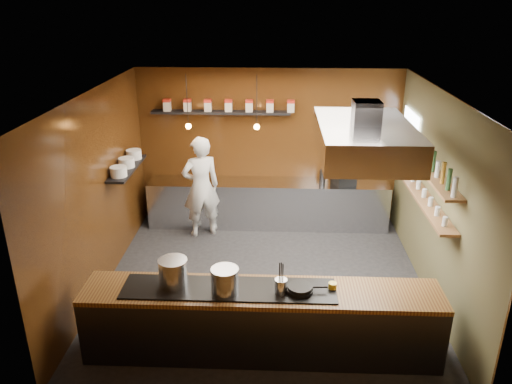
# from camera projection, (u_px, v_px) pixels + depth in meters

# --- Properties ---
(floor) EXTENTS (5.00, 5.00, 0.00)m
(floor) POSITION_uv_depth(u_px,v_px,m) (265.00, 284.00, 7.88)
(floor) COLOR black
(floor) RESTS_ON ground
(back_wall) EXTENTS (5.00, 0.00, 5.00)m
(back_wall) POSITION_uv_depth(u_px,v_px,m) (269.00, 147.00, 9.64)
(back_wall) COLOR black
(back_wall) RESTS_ON ground
(left_wall) EXTENTS (0.00, 5.00, 5.00)m
(left_wall) POSITION_uv_depth(u_px,v_px,m) (98.00, 193.00, 7.42)
(left_wall) COLOR black
(left_wall) RESTS_ON ground
(right_wall) EXTENTS (0.00, 5.00, 5.00)m
(right_wall) POSITION_uv_depth(u_px,v_px,m) (438.00, 199.00, 7.22)
(right_wall) COLOR brown
(right_wall) RESTS_ON ground
(ceiling) EXTENTS (5.00, 5.00, 0.00)m
(ceiling) POSITION_uv_depth(u_px,v_px,m) (266.00, 94.00, 6.76)
(ceiling) COLOR silver
(ceiling) RESTS_ON back_wall
(window_pane) EXTENTS (0.00, 1.00, 1.00)m
(window_pane) POSITION_uv_depth(u_px,v_px,m) (409.00, 140.00, 8.65)
(window_pane) COLOR white
(window_pane) RESTS_ON right_wall
(prep_counter) EXTENTS (4.60, 0.65, 0.90)m
(prep_counter) POSITION_uv_depth(u_px,v_px,m) (268.00, 203.00, 9.73)
(prep_counter) COLOR silver
(prep_counter) RESTS_ON floor
(pass_counter) EXTENTS (4.40, 0.72, 0.94)m
(pass_counter) POSITION_uv_depth(u_px,v_px,m) (261.00, 321.00, 6.23)
(pass_counter) COLOR #38383D
(pass_counter) RESTS_ON floor
(tin_shelf) EXTENTS (2.60, 0.26, 0.04)m
(tin_shelf) POSITION_uv_depth(u_px,v_px,m) (221.00, 112.00, 9.29)
(tin_shelf) COLOR black
(tin_shelf) RESTS_ON back_wall
(plate_shelf) EXTENTS (0.30, 1.40, 0.04)m
(plate_shelf) POSITION_uv_depth(u_px,v_px,m) (127.00, 168.00, 8.33)
(plate_shelf) COLOR black
(plate_shelf) RESTS_ON left_wall
(bottle_shelf_upper) EXTENTS (0.26, 2.80, 0.04)m
(bottle_shelf_upper) POSITION_uv_depth(u_px,v_px,m) (425.00, 165.00, 7.35)
(bottle_shelf_upper) COLOR brown
(bottle_shelf_upper) RESTS_ON right_wall
(bottle_shelf_lower) EXTENTS (0.26, 2.80, 0.04)m
(bottle_shelf_lower) POSITION_uv_depth(u_px,v_px,m) (421.00, 194.00, 7.53)
(bottle_shelf_lower) COLOR brown
(bottle_shelf_lower) RESTS_ON right_wall
(extractor_hood) EXTENTS (1.20, 2.00, 0.72)m
(extractor_hood) POSITION_uv_depth(u_px,v_px,m) (364.00, 138.00, 6.53)
(extractor_hood) COLOR #38383D
(extractor_hood) RESTS_ON ceiling
(pendant_left) EXTENTS (0.10, 0.10, 0.95)m
(pendant_left) POSITION_uv_depth(u_px,v_px,m) (188.00, 123.00, 8.71)
(pendant_left) COLOR black
(pendant_left) RESTS_ON ceiling
(pendant_right) EXTENTS (0.10, 0.10, 0.95)m
(pendant_right) POSITION_uv_depth(u_px,v_px,m) (257.00, 124.00, 8.66)
(pendant_right) COLOR black
(pendant_right) RESTS_ON ceiling
(storage_tins) EXTENTS (2.43, 0.13, 0.22)m
(storage_tins) POSITION_uv_depth(u_px,v_px,m) (229.00, 105.00, 9.23)
(storage_tins) COLOR #C1B4A0
(storage_tins) RESTS_ON tin_shelf
(plate_stacks) EXTENTS (0.26, 1.16, 0.16)m
(plate_stacks) POSITION_uv_depth(u_px,v_px,m) (127.00, 163.00, 8.29)
(plate_stacks) COLOR white
(plate_stacks) RESTS_ON plate_shelf
(bottles) EXTENTS (0.06, 2.66, 0.24)m
(bottles) POSITION_uv_depth(u_px,v_px,m) (426.00, 156.00, 7.30)
(bottles) COLOR silver
(bottles) RESTS_ON bottle_shelf_upper
(wine_glasses) EXTENTS (0.07, 2.37, 0.13)m
(wine_glasses) POSITION_uv_depth(u_px,v_px,m) (421.00, 189.00, 7.49)
(wine_glasses) COLOR silver
(wine_glasses) RESTS_ON bottle_shelf_lower
(stockpot_large) EXTENTS (0.44, 0.44, 0.35)m
(stockpot_large) POSITION_uv_depth(u_px,v_px,m) (173.00, 272.00, 6.07)
(stockpot_large) COLOR silver
(stockpot_large) RESTS_ON pass_counter
(stockpot_small) EXTENTS (0.40, 0.40, 0.31)m
(stockpot_small) POSITION_uv_depth(u_px,v_px,m) (225.00, 280.00, 5.94)
(stockpot_small) COLOR #B2B4B9
(stockpot_small) RESTS_ON pass_counter
(utensil_crock) EXTENTS (0.19, 0.19, 0.19)m
(utensil_crock) POSITION_uv_depth(u_px,v_px,m) (281.00, 286.00, 5.92)
(utensil_crock) COLOR silver
(utensil_crock) RESTS_ON pass_counter
(frying_pan) EXTENTS (0.49, 0.32, 0.08)m
(frying_pan) POSITION_uv_depth(u_px,v_px,m) (300.00, 289.00, 5.98)
(frying_pan) COLOR black
(frying_pan) RESTS_ON pass_counter
(butter_jar) EXTENTS (0.13, 0.13, 0.09)m
(butter_jar) POSITION_uv_depth(u_px,v_px,m) (333.00, 286.00, 6.05)
(butter_jar) COLOR gold
(butter_jar) RESTS_ON pass_counter
(espresso_machine) EXTENTS (0.47, 0.46, 0.37)m
(espresso_machine) POSITION_uv_depth(u_px,v_px,m) (344.00, 175.00, 9.39)
(espresso_machine) COLOR black
(espresso_machine) RESTS_ON prep_counter
(chef) EXTENTS (0.82, 0.70, 1.91)m
(chef) POSITION_uv_depth(u_px,v_px,m) (201.00, 187.00, 9.15)
(chef) COLOR white
(chef) RESTS_ON floor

